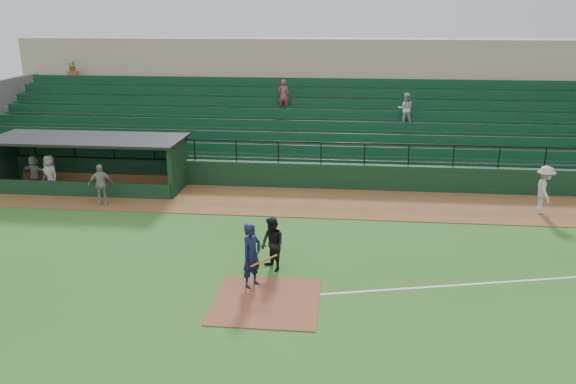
# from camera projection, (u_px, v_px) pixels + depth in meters

# --- Properties ---
(ground) EXTENTS (90.00, 90.00, 0.00)m
(ground) POSITION_uv_depth(u_px,v_px,m) (271.00, 286.00, 16.99)
(ground) COLOR #2A5A1D
(ground) RESTS_ON ground
(warning_track) EXTENTS (40.00, 4.00, 0.03)m
(warning_track) POSITION_uv_depth(u_px,v_px,m) (295.00, 202.00, 24.57)
(warning_track) COLOR brown
(warning_track) RESTS_ON ground
(home_plate_dirt) EXTENTS (3.00, 3.00, 0.03)m
(home_plate_dirt) POSITION_uv_depth(u_px,v_px,m) (266.00, 301.00, 16.04)
(home_plate_dirt) COLOR brown
(home_plate_dirt) RESTS_ON ground
(foul_line) EXTENTS (17.49, 4.44, 0.01)m
(foul_line) POSITION_uv_depth(u_px,v_px,m) (533.00, 280.00, 17.33)
(foul_line) COLOR white
(foul_line) RESTS_ON ground
(stadium_structure) EXTENTS (38.00, 13.08, 6.40)m
(stadium_structure) POSITION_uv_depth(u_px,v_px,m) (309.00, 117.00, 31.91)
(stadium_structure) COLOR black
(stadium_structure) RESTS_ON ground
(dugout) EXTENTS (8.90, 3.20, 2.42)m
(dugout) POSITION_uv_depth(u_px,v_px,m) (93.00, 158.00, 26.63)
(dugout) COLOR black
(dugout) RESTS_ON ground
(batter_at_plate) EXTENTS (1.19, 0.87, 2.00)m
(batter_at_plate) POSITION_uv_depth(u_px,v_px,m) (252.00, 256.00, 16.65)
(batter_at_plate) COLOR black
(batter_at_plate) RESTS_ON ground
(umpire) EXTENTS (1.05, 1.07, 1.75)m
(umpire) POSITION_uv_depth(u_px,v_px,m) (272.00, 244.00, 17.81)
(umpire) COLOR black
(umpire) RESTS_ON ground
(runner) EXTENTS (0.84, 1.34, 1.98)m
(runner) POSITION_uv_depth(u_px,v_px,m) (544.00, 190.00, 22.85)
(runner) COLOR #ADA7A2
(runner) RESTS_ON warning_track
(dugout_player_a) EXTENTS (1.11, 0.80, 1.75)m
(dugout_player_a) POSITION_uv_depth(u_px,v_px,m) (101.00, 184.00, 24.01)
(dugout_player_a) COLOR gray
(dugout_player_a) RESTS_ON warning_track
(dugout_player_b) EXTENTS (1.02, 0.88, 1.77)m
(dugout_player_b) POSITION_uv_depth(u_px,v_px,m) (51.00, 174.00, 25.54)
(dugout_player_b) COLOR #9A9490
(dugout_player_b) RESTS_ON warning_track
(dugout_player_c) EXTENTS (1.55, 0.81, 1.60)m
(dugout_player_c) POSITION_uv_depth(u_px,v_px,m) (35.00, 172.00, 26.22)
(dugout_player_c) COLOR gray
(dugout_player_c) RESTS_ON warning_track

